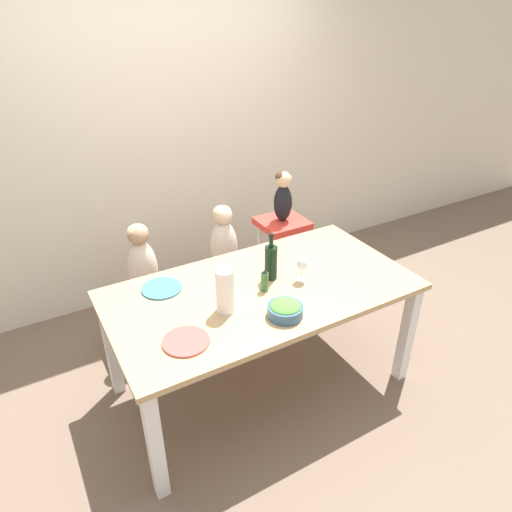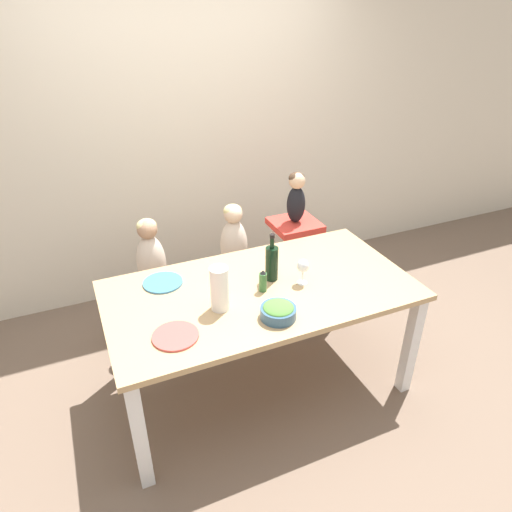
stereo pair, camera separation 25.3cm
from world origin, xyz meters
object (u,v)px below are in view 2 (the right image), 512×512
person_child_center (234,239)px  dinner_plate_front_left (175,336)px  paper_towel_roll (220,289)px  salad_bowl_large (278,311)px  dinner_plate_back_left (163,282)px  chair_far_center (235,277)px  person_baby_right (296,196)px  chair_right_highchair (294,241)px  wine_bottle (272,262)px  wine_glass_near (303,267)px  person_child_left (151,255)px  chair_far_left (156,295)px

person_child_center → dinner_plate_front_left: (-0.69, -0.98, 0.06)m
person_child_center → paper_towel_roll: (-0.40, -0.84, 0.18)m
salad_bowl_large → dinner_plate_back_left: size_ratio=0.82×
chair_far_center → dinner_plate_back_left: size_ratio=1.88×
person_baby_right → dinner_plate_back_left: person_baby_right is taller
person_child_center → dinner_plate_front_left: size_ratio=2.23×
chair_right_highchair → wine_bottle: bearing=-127.6°
chair_far_center → wine_bottle: bearing=-91.4°
paper_towel_roll → chair_right_highchair: bearing=42.8°
wine_bottle → wine_glass_near: wine_bottle is taller
chair_far_center → salad_bowl_large: bearing=-98.1°
chair_far_center → chair_right_highchair: (0.51, 0.00, 0.21)m
person_child_left → wine_glass_near: person_child_left is taller
chair_right_highchair → paper_towel_roll: 1.28m
person_child_center → dinner_plate_back_left: bearing=-143.6°
chair_far_left → chair_far_center: same height
chair_far_left → dinner_plate_front_left: size_ratio=1.88×
person_child_left → dinner_plate_front_left: bearing=-94.6°
dinner_plate_front_left → person_child_left: bearing=85.4°
person_child_center → dinner_plate_back_left: size_ratio=2.23×
person_child_center → wine_bottle: size_ratio=1.75×
paper_towel_roll → wine_bottle: bearing=22.7°
person_baby_right → wine_bottle: person_baby_right is taller
person_baby_right → paper_towel_roll: bearing=-137.2°
chair_far_left → wine_glass_near: wine_glass_near is taller
wine_glass_near → person_child_left: bearing=133.1°
chair_right_highchair → dinner_plate_front_left: size_ratio=3.16×
wine_bottle → dinner_plate_back_left: size_ratio=1.27×
dinner_plate_back_left → chair_far_left: bearing=87.5°
person_child_left → person_baby_right: 1.15m
paper_towel_roll → person_child_left: bearing=104.1°
person_child_left → wine_glass_near: size_ratio=3.28×
person_baby_right → chair_right_highchair: bearing=-90.0°
chair_right_highchair → wine_bottle: size_ratio=2.48×
person_baby_right → dinner_plate_back_left: size_ratio=1.66×
paper_towel_roll → salad_bowl_large: paper_towel_roll is taller
chair_right_highchair → salad_bowl_large: size_ratio=3.86×
paper_towel_roll → dinner_plate_back_left: bearing=121.7°
chair_right_highchair → dinner_plate_front_left: 1.56m
chair_right_highchair → person_baby_right: 0.38m
salad_bowl_large → person_baby_right: bearing=57.9°
chair_far_center → paper_towel_roll: (-0.40, -0.84, 0.51)m
chair_far_left → person_child_left: 0.33m
chair_far_center → wine_glass_near: 0.95m
chair_far_center → dinner_plate_back_left: dinner_plate_back_left is taller
chair_far_center → person_baby_right: size_ratio=1.13×
chair_far_center → dinner_plate_front_left: dinner_plate_front_left is taller
paper_towel_roll → wine_glass_near: size_ratio=1.59×
salad_bowl_large → chair_far_left: bearing=114.1°
salad_bowl_large → paper_towel_roll: bearing=141.8°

